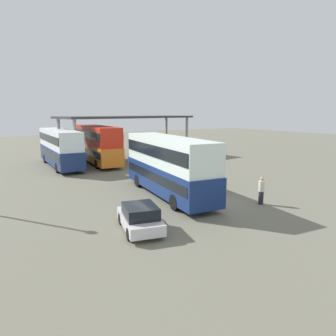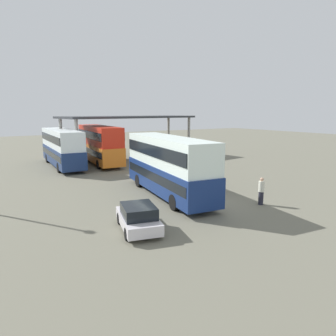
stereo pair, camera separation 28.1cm
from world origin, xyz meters
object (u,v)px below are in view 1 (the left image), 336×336
object	(u,v)px
parked_hatchback	(140,218)
double_decker_mid_row	(98,143)
double_decker_near_canopy	(60,146)
pedestrian_waiting	(261,191)
double_decker_main	(168,164)

from	to	relation	value
parked_hatchback	double_decker_mid_row	distance (m)	21.51
double_decker_near_canopy	parked_hatchback	bearing A→B (deg)	178.55
double_decker_mid_row	pedestrian_waiting	world-z (taller)	double_decker_mid_row
parked_hatchback	pedestrian_waiting	bearing A→B (deg)	-78.19
double_decker_mid_row	pedestrian_waiting	bearing A→B (deg)	-167.12
double_decker_main	parked_hatchback	world-z (taller)	double_decker_main
double_decker_main	pedestrian_waiting	bearing A→B (deg)	-135.64
parked_hatchback	double_decker_near_canopy	world-z (taller)	double_decker_near_canopy
double_decker_mid_row	double_decker_near_canopy	bearing A→B (deg)	88.86
double_decker_near_canopy	pedestrian_waiting	size ratio (longest dim) A/B	6.36
parked_hatchback	pedestrian_waiting	size ratio (longest dim) A/B	2.17
parked_hatchback	pedestrian_waiting	xyz separation A→B (m)	(8.69, -0.35, 0.24)
double_decker_main	double_decker_near_canopy	bearing A→B (deg)	19.73
parked_hatchback	double_decker_near_canopy	bearing A→B (deg)	10.68
double_decker_mid_row	pedestrian_waiting	xyz separation A→B (m)	(3.26, -21.09, -1.48)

